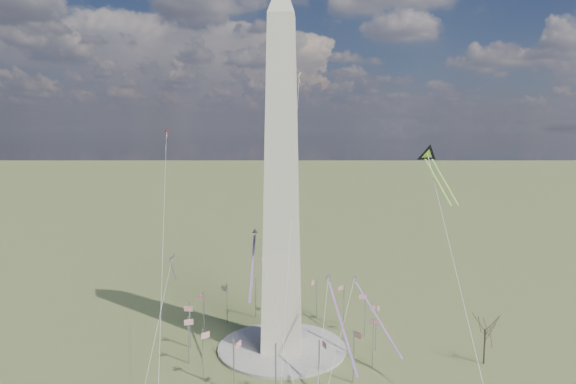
{
  "coord_description": "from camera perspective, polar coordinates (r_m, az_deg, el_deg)",
  "views": [
    {
      "loc": [
        7.67,
        -137.18,
        61.44
      ],
      "look_at": [
        1.69,
        0.0,
        44.48
      ],
      "focal_mm": 32.0,
      "sensor_mm": 36.0,
      "label": 1
    }
  ],
  "objects": [
    {
      "name": "plaza",
      "position": [
        150.35,
        -0.67,
        -16.91
      ],
      "size": [
        36.0,
        36.0,
        0.8
      ],
      "primitive_type": "cylinder",
      "color": "#AAA79C",
      "rests_on": "ground"
    },
    {
      "name": "kite_delta_black",
      "position": [
        151.09,
        15.42,
        3.69
      ],
      "size": [
        8.56,
        18.81,
        15.31
      ],
      "rotation": [
        0.0,
        0.0,
        3.37
      ],
      "color": "black",
      "rests_on": "ground"
    },
    {
      "name": "ground",
      "position": [
        150.51,
        -0.67,
        -17.05
      ],
      "size": [
        2000.0,
        2000.0,
        0.0
      ],
      "primitive_type": "plane",
      "color": "brown",
      "rests_on": "ground"
    },
    {
      "name": "kite_streamer_mid",
      "position": [
        139.45,
        -3.89,
        -7.01
      ],
      "size": [
        2.18,
        21.28,
        14.6
      ],
      "rotation": [
        0.0,
        0.0,
        3.18
      ],
      "color": "red",
      "rests_on": "ground"
    },
    {
      "name": "flagpole_ring",
      "position": [
        147.69,
        -0.68,
        -14.47
      ],
      "size": [
        54.4,
        54.4,
        13.0
      ],
      "color": "#B9BAC0",
      "rests_on": "ground"
    },
    {
      "name": "kite_streamer_right",
      "position": [
        142.32,
        9.07,
        -12.19
      ],
      "size": [
        11.6,
        20.78,
        15.59
      ],
      "rotation": [
        0.0,
        0.0,
        3.62
      ],
      "color": "red",
      "rests_on": "ground"
    },
    {
      "name": "washington_monument",
      "position": [
        138.06,
        -0.7,
        1.43
      ],
      "size": [
        15.56,
        15.56,
        100.0
      ],
      "color": "beige",
      "rests_on": "plaza"
    },
    {
      "name": "kite_small_red",
      "position": [
        180.44,
        -13.34,
        6.57
      ],
      "size": [
        1.25,
        1.86,
        3.97
      ],
      "rotation": [
        0.0,
        0.0,
        2.52
      ],
      "color": "red",
      "rests_on": "ground"
    },
    {
      "name": "tree_near",
      "position": [
        147.61,
        21.09,
        -13.79
      ],
      "size": [
        8.12,
        8.12,
        14.21
      ],
      "color": "#46362A",
      "rests_on": "ground"
    },
    {
      "name": "kite_diamond_purple",
      "position": [
        155.65,
        -12.72,
        -7.42
      ],
      "size": [
        1.5,
        2.64,
        8.27
      ],
      "rotation": [
        0.0,
        0.0,
        2.79
      ],
      "color": "#461974",
      "rests_on": "ground"
    },
    {
      "name": "kite_streamer_left",
      "position": [
        127.06,
        5.49,
        -12.73
      ],
      "size": [
        7.14,
        23.69,
        16.53
      ],
      "rotation": [
        0.0,
        0.0,
        3.38
      ],
      "color": "red",
      "rests_on": "ground"
    },
    {
      "name": "kite_small_white",
      "position": [
        184.82,
        1.26,
        12.75
      ],
      "size": [
        1.43,
        2.04,
        4.25
      ],
      "rotation": [
        0.0,
        0.0,
        2.38
      ],
      "color": "white",
      "rests_on": "ground"
    }
  ]
}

